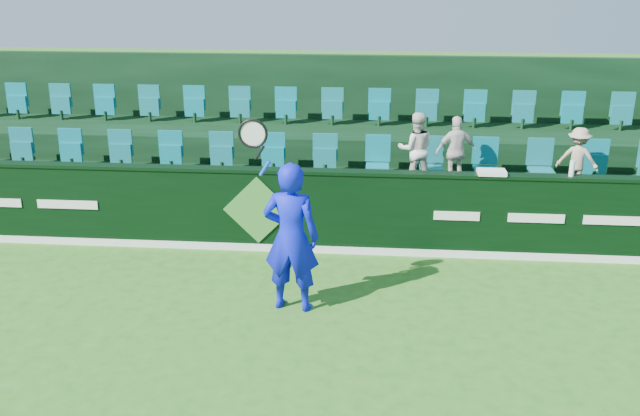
# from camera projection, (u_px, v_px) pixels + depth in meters

# --- Properties ---
(ground) EXTENTS (60.00, 60.00, 0.00)m
(ground) POSITION_uv_depth(u_px,v_px,m) (200.00, 389.00, 7.79)
(ground) COLOR #2B6618
(ground) RESTS_ON ground
(sponsor_hoarding) EXTENTS (16.00, 0.25, 1.35)m
(sponsor_hoarding) POSITION_uv_depth(u_px,v_px,m) (259.00, 209.00, 11.32)
(sponsor_hoarding) COLOR black
(sponsor_hoarding) RESTS_ON ground
(stand_tier_front) EXTENTS (16.00, 2.00, 0.80)m
(stand_tier_front) POSITION_uv_depth(u_px,v_px,m) (270.00, 203.00, 12.45)
(stand_tier_front) COLOR black
(stand_tier_front) RESTS_ON ground
(stand_tier_back) EXTENTS (16.00, 1.80, 1.30)m
(stand_tier_back) POSITION_uv_depth(u_px,v_px,m) (284.00, 160.00, 14.15)
(stand_tier_back) COLOR black
(stand_tier_back) RESTS_ON ground
(stand_rear) EXTENTS (16.00, 4.10, 2.60)m
(stand_rear) POSITION_uv_depth(u_px,v_px,m) (287.00, 127.00, 14.38)
(stand_rear) COLOR black
(stand_rear) RESTS_ON ground
(seat_row_front) EXTENTS (13.50, 0.50, 0.60)m
(seat_row_front) POSITION_uv_depth(u_px,v_px,m) (272.00, 158.00, 12.59)
(seat_row_front) COLOR #13696F
(seat_row_front) RESTS_ON stand_tier_front
(seat_row_back) EXTENTS (13.50, 0.50, 0.60)m
(seat_row_back) POSITION_uv_depth(u_px,v_px,m) (285.00, 110.00, 14.12)
(seat_row_back) COLOR #13696F
(seat_row_back) RESTS_ON stand_tier_back
(tennis_player) EXTENTS (1.10, 0.56, 2.67)m
(tennis_player) POSITION_uv_depth(u_px,v_px,m) (291.00, 236.00, 9.27)
(tennis_player) COLOR #0C16DA
(tennis_player) RESTS_ON ground
(spectator_left) EXTENTS (0.65, 0.53, 1.25)m
(spectator_left) POSITION_uv_depth(u_px,v_px,m) (416.00, 149.00, 11.92)
(spectator_left) COLOR silver
(spectator_left) RESTS_ON stand_tier_front
(spectator_middle) EXTENTS (0.75, 0.43, 1.20)m
(spectator_middle) POSITION_uv_depth(u_px,v_px,m) (456.00, 152.00, 11.88)
(spectator_middle) COLOR silver
(spectator_middle) RESTS_ON stand_tier_front
(spectator_right) EXTENTS (0.77, 0.60, 1.04)m
(spectator_right) POSITION_uv_depth(u_px,v_px,m) (578.00, 159.00, 11.74)
(spectator_right) COLOR tan
(spectator_right) RESTS_ON stand_tier_front
(towel) EXTENTS (0.42, 0.28, 0.06)m
(towel) POSITION_uv_depth(u_px,v_px,m) (492.00, 172.00, 10.80)
(towel) COLOR white
(towel) RESTS_ON sponsor_hoarding
(drinks_bottle) EXTENTS (0.08, 0.08, 0.24)m
(drinks_bottle) POSITION_uv_depth(u_px,v_px,m) (572.00, 168.00, 10.67)
(drinks_bottle) COLOR white
(drinks_bottle) RESTS_ON sponsor_hoarding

